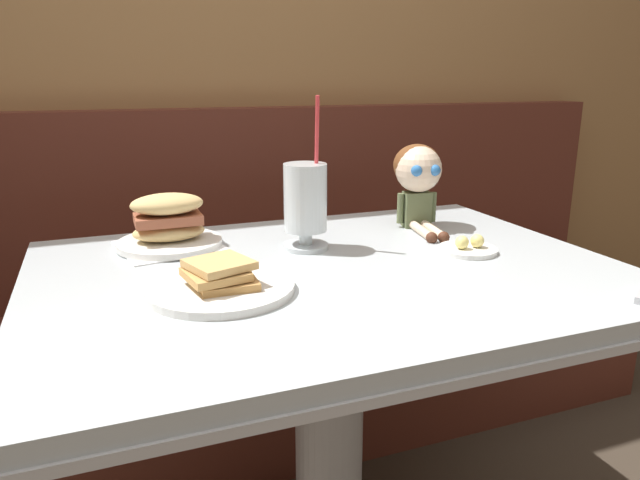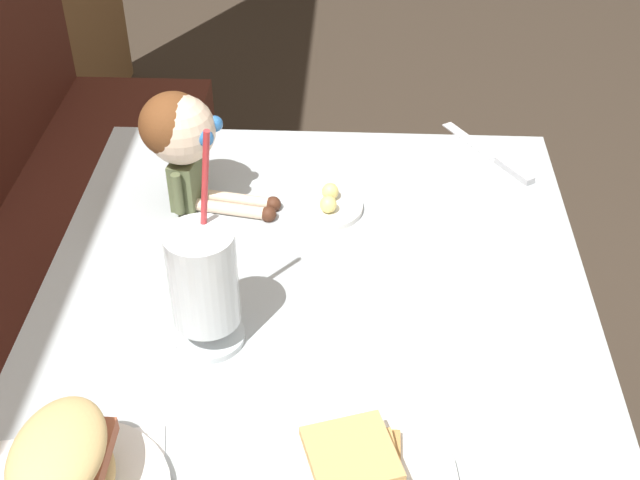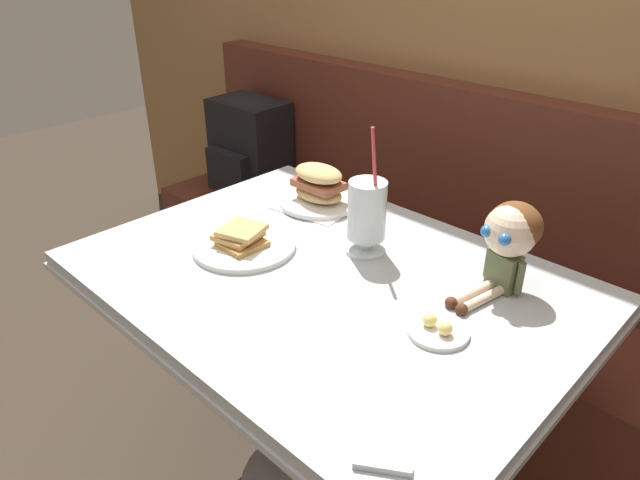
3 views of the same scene
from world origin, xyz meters
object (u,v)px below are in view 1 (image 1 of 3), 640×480
(milkshake_glass, at_px, (308,202))
(butter_saucer, at_px, (468,248))
(toast_plate, at_px, (221,284))
(seated_doll, at_px, (418,174))
(sandwich_plate, at_px, (169,226))

(milkshake_glass, relative_size, butter_saucer, 2.63)
(toast_plate, distance_m, seated_doll, 0.61)
(toast_plate, distance_m, butter_saucer, 0.53)
(butter_saucer, xyz_separation_m, seated_doll, (0.01, 0.23, 0.12))
(milkshake_glass, relative_size, seated_doll, 1.39)
(milkshake_glass, relative_size, sandwich_plate, 1.37)
(milkshake_glass, height_order, sandwich_plate, milkshake_glass)
(toast_plate, xyz_separation_m, milkshake_glass, (0.23, 0.19, 0.08))
(toast_plate, bearing_deg, milkshake_glass, 40.60)
(milkshake_glass, height_order, butter_saucer, milkshake_glass)
(toast_plate, xyz_separation_m, seated_doll, (0.53, 0.27, 0.11))
(toast_plate, relative_size, milkshake_glass, 0.79)
(sandwich_plate, bearing_deg, seated_doll, -3.27)
(milkshake_glass, xyz_separation_m, butter_saucer, (0.30, -0.15, -0.09))
(toast_plate, bearing_deg, butter_saucer, 5.10)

